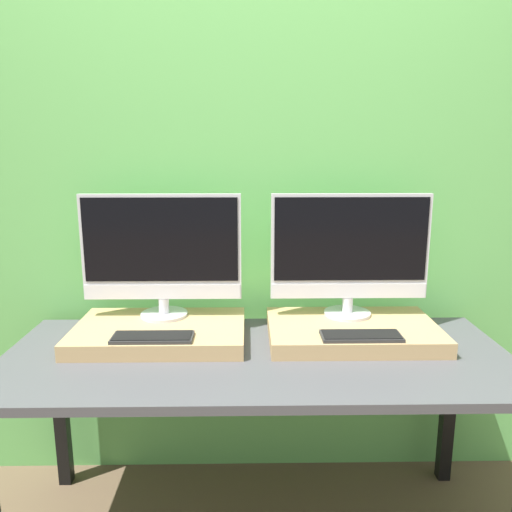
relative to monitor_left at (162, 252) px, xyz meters
The scene contains 8 objects.
wall_back 0.49m from the monitor_left, 28.73° to the left, with size 8.00×0.04×2.60m.
workbench 0.57m from the monitor_left, 33.35° to the right, with size 1.73×0.71×0.71m.
wooden_riser_left 0.30m from the monitor_left, 90.00° to the right, with size 0.61×0.40×0.06m.
monitor_left is the anchor object (origin of this frame).
keyboard_left 0.34m from the monitor_left, 90.00° to the right, with size 0.27×0.10×0.01m.
wooden_riser_right 0.77m from the monitor_left, ahead, with size 0.61×0.40×0.06m.
monitor_right 0.71m from the monitor_left, ahead, with size 0.59×0.18×0.47m.
keyboard_right 0.78m from the monitor_left, 18.73° to the right, with size 0.27×0.10×0.01m.
Camera 1 is at (-0.03, -1.24, 1.39)m, focal length 35.00 mm.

